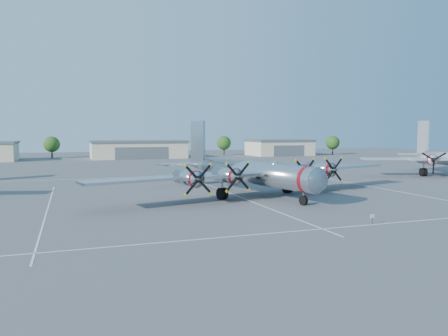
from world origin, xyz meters
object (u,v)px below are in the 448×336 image
object	(u,v)px
main_bomber_b29	(248,194)
info_placard	(372,217)
hangar_east	(279,147)
tree_west	(52,144)
tree_far_east	(333,143)
tree_east	(224,143)
hangar_center	(138,149)
twin_engine_east	(447,175)

from	to	relation	value
main_bomber_b29	info_placard	world-z (taller)	main_bomber_b29
hangar_east	main_bomber_b29	world-z (taller)	hangar_east
tree_west	tree_far_east	distance (m)	93.54
info_placard	tree_east	bearing A→B (deg)	66.92
hangar_east	info_placard	size ratio (longest dim) A/B	22.60
hangar_center	tree_west	xyz separation A→B (m)	(-25.00, 8.04, 1.51)
main_bomber_b29	hangar_east	bearing A→B (deg)	46.94
main_bomber_b29	info_placard	distance (m)	21.06
main_bomber_b29	tree_far_east	bearing A→B (deg)	36.79
tree_east	info_placard	distance (m)	112.83
tree_east	info_placard	bearing A→B (deg)	-102.81
hangar_center	tree_west	distance (m)	26.30
tree_far_east	main_bomber_b29	distance (m)	104.75
twin_engine_east	info_placard	distance (m)	51.32
main_bomber_b29	twin_engine_east	distance (m)	45.15
info_placard	twin_engine_east	bearing A→B (deg)	26.91
hangar_center	tree_east	distance (m)	30.64
hangar_east	twin_engine_east	distance (m)	73.01
hangar_east	hangar_center	bearing A→B (deg)	-180.00
tree_west	main_bomber_b29	world-z (taller)	tree_west
tree_west	tree_far_east	world-z (taller)	same
tree_east	tree_far_east	size ratio (longest dim) A/B	1.00
tree_west	tree_far_east	bearing A→B (deg)	-6.14
tree_east	twin_engine_east	xyz separation A→B (m)	(15.88, -78.96, -4.22)
tree_east	twin_engine_east	bearing A→B (deg)	-78.63
tree_west	info_placard	world-z (taller)	tree_west
tree_east	tree_far_east	bearing A→B (deg)	-11.89
tree_far_east	tree_west	bearing A→B (deg)	173.86
hangar_center	tree_east	bearing A→B (deg)	11.38
twin_engine_east	main_bomber_b29	bearing A→B (deg)	-149.88
hangar_center	hangar_east	distance (m)	48.00
info_placard	hangar_center	bearing A→B (deg)	82.48
twin_engine_east	info_placard	size ratio (longest dim) A/B	35.64
hangar_center	twin_engine_east	distance (m)	86.20
tree_west	main_bomber_b29	xyz separation A→B (m)	(26.89, -91.14, -4.22)
tree_west	twin_engine_east	distance (m)	107.68
hangar_east	tree_west	distance (m)	73.46
tree_west	info_placard	bearing A→B (deg)	-75.00
hangar_center	hangar_east	size ratio (longest dim) A/B	1.39
tree_far_east	hangar_east	bearing A→B (deg)	174.39
tree_west	main_bomber_b29	bearing A→B (deg)	-73.56
tree_east	main_bomber_b29	distance (m)	93.56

